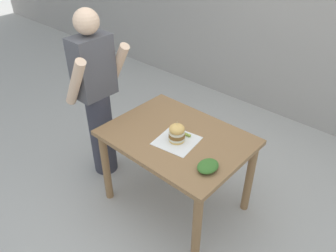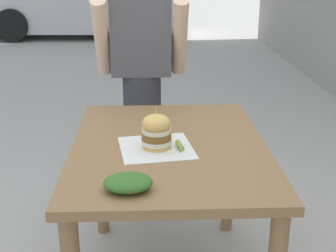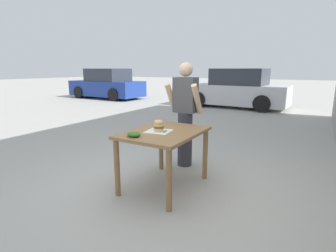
{
  "view_description": "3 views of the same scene",
  "coord_description": "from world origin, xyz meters",
  "px_view_note": "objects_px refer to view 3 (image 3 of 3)",
  "views": [
    {
      "loc": [
        -1.68,
        -1.42,
        2.37
      ],
      "look_at": [
        0.0,
        0.1,
        0.83
      ],
      "focal_mm": 35.0,
      "sensor_mm": 36.0,
      "label": 1
    },
    {
      "loc": [
        -0.08,
        -1.96,
        1.59
      ],
      "look_at": [
        0.0,
        0.1,
        0.83
      ],
      "focal_mm": 50.0,
      "sensor_mm": 36.0,
      "label": 2
    },
    {
      "loc": [
        1.74,
        -2.88,
        1.59
      ],
      "look_at": [
        0.0,
        0.1,
        0.83
      ],
      "focal_mm": 28.0,
      "sensor_mm": 36.0,
      "label": 3
    }
  ],
  "objects_px": {
    "pickle_spear": "(165,131)",
    "side_salad": "(134,134)",
    "diner_across_table": "(185,113)",
    "parked_car_far_end": "(107,85)",
    "patio_table": "(164,140)",
    "parked_car_mid_block": "(236,90)",
    "sandwich": "(159,125)"
  },
  "relations": [
    {
      "from": "parked_car_mid_block",
      "to": "side_salad",
      "type": "bearing_deg",
      "value": -82.07
    },
    {
      "from": "sandwich",
      "to": "pickle_spear",
      "type": "bearing_deg",
      "value": -7.05
    },
    {
      "from": "diner_across_table",
      "to": "parked_car_far_end",
      "type": "relative_size",
      "value": 0.4
    },
    {
      "from": "sandwich",
      "to": "side_salad",
      "type": "relative_size",
      "value": 1.05
    },
    {
      "from": "patio_table",
      "to": "sandwich",
      "type": "relative_size",
      "value": 6.23
    },
    {
      "from": "side_salad",
      "to": "parked_car_far_end",
      "type": "distance_m",
      "value": 11.76
    },
    {
      "from": "pickle_spear",
      "to": "side_salad",
      "type": "xyz_separation_m",
      "value": [
        -0.21,
        -0.38,
        0.01
      ]
    },
    {
      "from": "parked_car_far_end",
      "to": "sandwich",
      "type": "bearing_deg",
      "value": -43.51
    },
    {
      "from": "sandwich",
      "to": "parked_car_far_end",
      "type": "xyz_separation_m",
      "value": [
        -8.39,
        7.96,
        -0.14
      ]
    },
    {
      "from": "diner_across_table",
      "to": "parked_car_far_end",
      "type": "height_order",
      "value": "diner_across_table"
    },
    {
      "from": "sandwich",
      "to": "pickle_spear",
      "type": "distance_m",
      "value": 0.12
    },
    {
      "from": "patio_table",
      "to": "side_salad",
      "type": "bearing_deg",
      "value": -110.95
    },
    {
      "from": "parked_car_mid_block",
      "to": "pickle_spear",
      "type": "bearing_deg",
      "value": -80.25
    },
    {
      "from": "sandwich",
      "to": "patio_table",
      "type": "bearing_deg",
      "value": 39.11
    },
    {
      "from": "pickle_spear",
      "to": "side_salad",
      "type": "distance_m",
      "value": 0.43
    },
    {
      "from": "pickle_spear",
      "to": "parked_car_mid_block",
      "type": "height_order",
      "value": "parked_car_mid_block"
    },
    {
      "from": "pickle_spear",
      "to": "side_salad",
      "type": "relative_size",
      "value": 0.46
    },
    {
      "from": "patio_table",
      "to": "sandwich",
      "type": "distance_m",
      "value": 0.22
    },
    {
      "from": "parked_car_mid_block",
      "to": "diner_across_table",
      "type": "bearing_deg",
      "value": -80.38
    },
    {
      "from": "sandwich",
      "to": "parked_car_mid_block",
      "type": "distance_m",
      "value": 8.24
    },
    {
      "from": "sandwich",
      "to": "diner_across_table",
      "type": "bearing_deg",
      "value": 94.66
    },
    {
      "from": "parked_car_mid_block",
      "to": "parked_car_far_end",
      "type": "relative_size",
      "value": 1.0
    },
    {
      "from": "patio_table",
      "to": "parked_car_mid_block",
      "type": "distance_m",
      "value": 8.21
    },
    {
      "from": "parked_car_mid_block",
      "to": "patio_table",
      "type": "bearing_deg",
      "value": -80.49
    },
    {
      "from": "pickle_spear",
      "to": "diner_across_table",
      "type": "xyz_separation_m",
      "value": [
        -0.18,
        0.94,
        0.08
      ]
    },
    {
      "from": "parked_car_mid_block",
      "to": "parked_car_far_end",
      "type": "distance_m",
      "value": 7.09
    },
    {
      "from": "side_salad",
      "to": "parked_car_mid_block",
      "type": "xyz_separation_m",
      "value": [
        -1.19,
        8.53,
        -0.09
      ]
    },
    {
      "from": "pickle_spear",
      "to": "parked_car_far_end",
      "type": "xyz_separation_m",
      "value": [
        -8.49,
        7.98,
        -0.08
      ]
    },
    {
      "from": "pickle_spear",
      "to": "diner_across_table",
      "type": "distance_m",
      "value": 0.96
    },
    {
      "from": "parked_car_mid_block",
      "to": "parked_car_far_end",
      "type": "bearing_deg",
      "value": -178.58
    },
    {
      "from": "side_salad",
      "to": "diner_across_table",
      "type": "xyz_separation_m",
      "value": [
        0.04,
        1.31,
        0.07
      ]
    },
    {
      "from": "side_salad",
      "to": "parked_car_far_end",
      "type": "relative_size",
      "value": 0.04
    }
  ]
}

